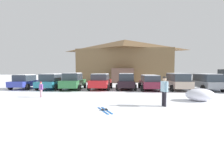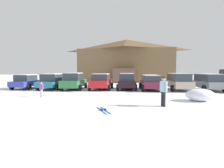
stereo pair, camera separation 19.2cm
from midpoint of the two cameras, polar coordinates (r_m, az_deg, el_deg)
name	(u,v)px [view 2 (the right image)]	position (r m, az deg, el deg)	size (l,w,h in m)	color
ground	(73,122)	(7.09, -11.72, -11.96)	(160.00, 160.00, 0.00)	white
ski_lodge	(126,60)	(34.29, 4.84, 7.75)	(17.76, 11.70, 8.00)	brown
parked_blue_hatchback	(27,82)	(21.48, -25.86, 0.74)	(2.11, 4.05, 1.58)	#323DA4
parked_teal_hatchback	(53,81)	(20.17, -18.55, 0.86)	(2.36, 4.82, 1.68)	teal
parked_green_coupe	(74,81)	(19.02, -12.00, 0.92)	(2.27, 4.71, 1.78)	#2C6F3D
parked_red_sedan	(101,81)	(18.59, -3.24, 0.83)	(2.26, 4.16, 1.69)	red
parked_black_sedan	(127,81)	(18.63, 5.22, 0.85)	(2.09, 4.06, 1.73)	black
parked_maroon_van	(150,82)	(18.52, 12.69, 0.73)	(2.15, 4.63, 1.56)	maroon
parked_beige_suv	(178,81)	(19.10, 21.07, 0.89)	(2.16, 4.53, 1.74)	#B29E8D
parked_grey_wagon	(208,81)	(20.12, 29.03, 0.73)	(2.21, 4.41, 1.69)	gray
skier_child_in_purple_jacket	(41,88)	(14.10, -21.72, -1.36)	(0.37, 0.29, 1.16)	#EBB5C4
skier_adult_in_blue_parka	(163,90)	(10.09, 16.99, -1.75)	(0.36, 0.59, 1.67)	black
pair_of_skis	(103,110)	(8.78, -2.23, -8.56)	(0.96, 1.60, 0.08)	blue
plowed_snow_pile	(200,95)	(12.82, 27.18, -3.18)	(1.80, 1.44, 0.82)	white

